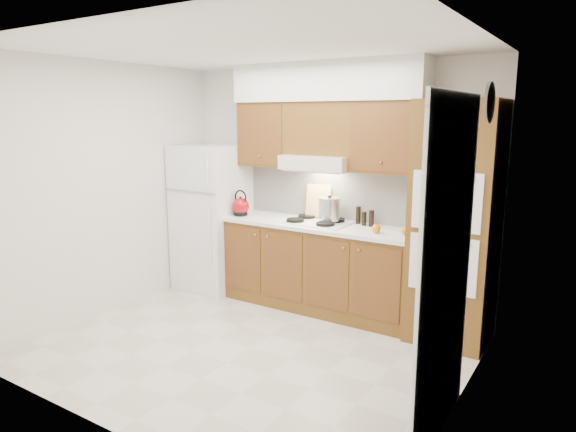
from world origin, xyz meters
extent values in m
plane|color=beige|center=(0.00, 0.00, 0.00)|extent=(3.60, 3.60, 0.00)
plane|color=white|center=(0.00, 0.00, 2.60)|extent=(3.60, 3.60, 0.00)
cube|color=silver|center=(0.00, 1.50, 1.30)|extent=(3.60, 0.02, 2.60)
cube|color=silver|center=(-1.80, 0.00, 1.30)|extent=(0.02, 3.00, 2.60)
cube|color=silver|center=(1.80, 0.00, 1.30)|extent=(0.02, 3.00, 2.60)
cube|color=white|center=(-1.41, 1.14, 0.86)|extent=(0.75, 0.72, 1.72)
cube|color=brown|center=(0.02, 1.20, 0.45)|extent=(2.11, 0.60, 0.90)
cube|color=white|center=(0.03, 1.19, 0.92)|extent=(2.13, 0.62, 0.04)
cube|color=white|center=(0.02, 1.49, 1.22)|extent=(2.11, 0.03, 0.56)
cube|color=brown|center=(1.44, 1.18, 1.10)|extent=(0.70, 0.65, 2.20)
cube|color=brown|center=(-0.71, 1.33, 1.85)|extent=(0.63, 0.33, 0.70)
cube|color=brown|center=(0.72, 1.33, 1.85)|extent=(0.73, 0.33, 0.70)
cube|color=silver|center=(-0.02, 1.27, 1.57)|extent=(0.75, 0.45, 0.15)
cube|color=brown|center=(-0.02, 1.33, 1.92)|extent=(0.75, 0.33, 0.55)
cube|color=silver|center=(0.03, 1.32, 2.40)|extent=(2.13, 0.36, 0.40)
cube|color=white|center=(-0.02, 1.21, 0.95)|extent=(0.74, 0.50, 0.01)
cube|color=black|center=(1.79, -0.35, 1.05)|extent=(0.02, 0.90, 2.10)
cylinder|color=#3F3833|center=(1.79, 0.55, 2.15)|extent=(0.02, 0.30, 0.30)
sphere|color=#970B0E|center=(-0.93, 1.08, 1.05)|extent=(0.24, 0.24, 0.19)
cube|color=tan|center=(-0.10, 1.40, 1.14)|extent=(0.29, 0.15, 0.36)
cylinder|color=#BBBBC0|center=(0.11, 1.26, 1.09)|extent=(0.28, 0.28, 0.23)
cylinder|color=black|center=(0.38, 1.40, 1.03)|extent=(0.05, 0.05, 0.18)
cylinder|color=black|center=(0.55, 1.35, 1.02)|extent=(0.06, 0.06, 0.17)
cylinder|color=black|center=(0.47, 1.35, 1.01)|extent=(0.05, 0.05, 0.14)
sphere|color=orange|center=(0.98, 1.17, 0.98)|extent=(0.10, 0.10, 0.08)
sphere|color=#FF990D|center=(0.72, 1.08, 0.98)|extent=(0.11, 0.11, 0.09)
camera|label=1|loc=(2.59, -3.46, 2.06)|focal=32.00mm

